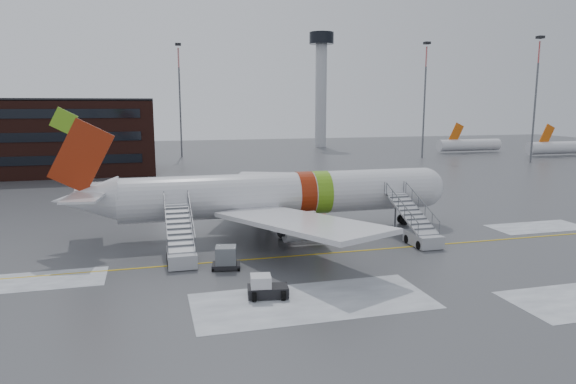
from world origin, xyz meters
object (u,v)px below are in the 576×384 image
object	(u,v)px
airliner	(272,195)
pushback_tug	(265,288)
airstair_fwd	(419,231)
uld_container	(226,258)
airstair_aft	(181,247)

from	to	relation	value
airliner	pushback_tug	bearing A→B (deg)	-104.78
airliner	pushback_tug	xyz separation A→B (m)	(-3.98, -15.09, -2.81)
airliner	airstair_fwd	size ratio (longest dim) A/B	4.55
airliner	pushback_tug	distance (m)	15.86
pushback_tug	airliner	bearing A→B (deg)	75.22
airstair_fwd	uld_container	world-z (taller)	airstair_fwd
pushback_tug	uld_container	size ratio (longest dim) A/B	1.18
airstair_fwd	airliner	bearing A→B (deg)	149.12
airliner	airstair_aft	xyz separation A→B (m)	(-8.40, -6.54, -2.35)
airstair_aft	pushback_tug	xyz separation A→B (m)	(4.42, -8.55, -0.46)
airstair_aft	pushback_tug	distance (m)	9.64
airstair_fwd	airstair_aft	world-z (taller)	same
airstair_aft	pushback_tug	size ratio (longest dim) A/B	3.01
pushback_tug	uld_container	xyz separation A→B (m)	(-1.47, 6.03, 0.14)
airstair_aft	uld_container	world-z (taller)	airstair_aft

